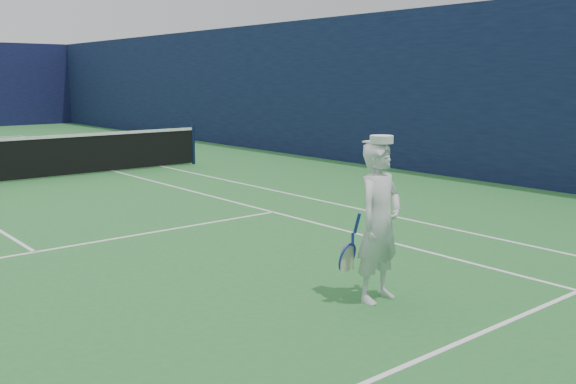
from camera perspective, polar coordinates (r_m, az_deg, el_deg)
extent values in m
cube|color=white|center=(17.31, -10.96, 2.21)|extent=(0.06, 23.83, 0.01)
cube|color=white|center=(16.70, -15.08, 1.76)|extent=(0.06, 23.77, 0.01)
cube|color=white|center=(9.37, -21.59, -5.00)|extent=(8.23, 0.06, 0.01)
cube|color=#0F1838|center=(19.71, 0.57, 9.16)|extent=(0.12, 36.12, 4.00)
cylinder|color=#141E4C|center=(17.69, -8.43, 4.19)|extent=(0.09, 0.09, 1.07)
imported|color=white|center=(6.76, 8.13, -2.68)|extent=(0.66, 0.48, 1.69)
cylinder|color=white|center=(6.63, 8.32, 4.65)|extent=(0.24, 0.24, 0.08)
cube|color=white|center=(6.71, 7.40, 4.48)|extent=(0.19, 0.12, 0.02)
cylinder|color=navy|center=(6.58, 6.16, -2.77)|extent=(0.05, 0.09, 0.22)
cube|color=#1C2A9C|center=(6.67, 5.77, -4.20)|extent=(0.02, 0.02, 0.14)
torus|color=#1C2A9C|center=(6.75, 5.29, -5.81)|extent=(0.30, 0.14, 0.29)
cube|color=beige|center=(6.75, 5.29, -5.81)|extent=(0.22, 0.03, 0.30)
sphere|color=#D0DA18|center=(7.01, 8.70, -1.53)|extent=(0.07, 0.07, 0.07)
sphere|color=#D0DA18|center=(7.05, 8.78, -1.22)|extent=(0.07, 0.07, 0.07)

